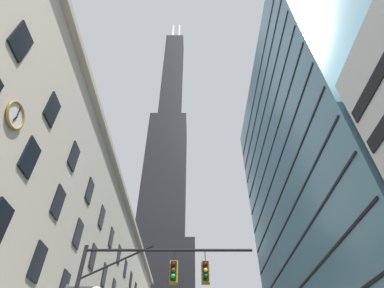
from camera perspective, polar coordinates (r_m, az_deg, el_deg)
dark_skyscraper at (r=120.36m, az=-5.56°, el=-11.48°), size 24.26×24.26×208.79m
glass_office_midrise at (r=49.00m, az=24.13°, el=-6.42°), size 15.18×39.78×53.82m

